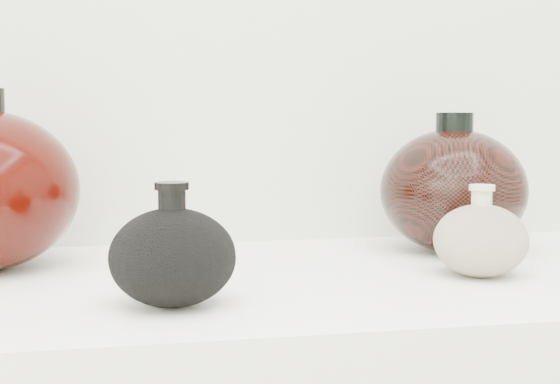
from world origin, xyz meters
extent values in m
cube|color=white|center=(0.00, 0.95, 0.89)|extent=(1.20, 0.50, 0.03)
ellipsoid|color=black|center=(-0.11, 0.83, 0.95)|extent=(0.14, 0.14, 0.10)
cylinder|color=black|center=(-0.11, 0.83, 1.00)|extent=(0.03, 0.03, 0.03)
cylinder|color=black|center=(-0.11, 0.83, 1.02)|extent=(0.04, 0.04, 0.01)
ellipsoid|color=#BEAF98|center=(0.25, 0.90, 0.94)|extent=(0.13, 0.13, 0.08)
cylinder|color=beige|center=(0.25, 0.90, 0.99)|extent=(0.03, 0.03, 0.03)
cylinder|color=beige|center=(0.25, 0.90, 1.00)|extent=(0.03, 0.03, 0.01)
ellipsoid|color=black|center=(0.29, 1.06, 0.98)|extent=(0.25, 0.25, 0.17)
cylinder|color=black|center=(0.29, 1.06, 1.07)|extent=(0.06, 0.06, 0.03)
camera|label=1|loc=(-0.15, 0.08, 1.08)|focal=50.00mm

